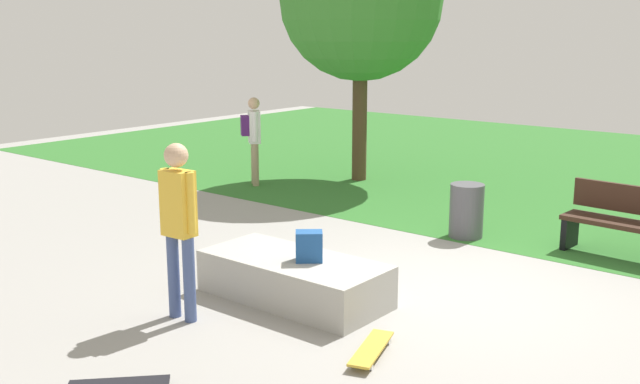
{
  "coord_description": "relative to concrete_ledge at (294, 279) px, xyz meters",
  "views": [
    {
      "loc": [
        3.75,
        -6.95,
        2.86
      ],
      "look_at": [
        -1.16,
        -0.85,
        1.11
      ],
      "focal_mm": 41.32,
      "sensor_mm": 36.0,
      "label": 1
    }
  ],
  "objects": [
    {
      "name": "ground_plane",
      "position": [
        1.16,
        1.29,
        -0.23
      ],
      "size": [
        28.0,
        28.0,
        0.0
      ],
      "primitive_type": "plane",
      "color": "gray"
    },
    {
      "name": "concrete_ledge",
      "position": [
        0.0,
        0.0,
        0.0
      ],
      "size": [
        2.04,
        0.93,
        0.46
      ],
      "primitive_type": "cube",
      "color": "#A8A59E",
      "rests_on": "ground_plane"
    },
    {
      "name": "backpack_on_ledge",
      "position": [
        0.19,
        0.03,
        0.39
      ],
      "size": [
        0.34,
        0.33,
        0.32
      ],
      "primitive_type": "cube",
      "rotation": [
        0.0,
        0.0,
        3.84
      ],
      "color": "#1E4C8C",
      "rests_on": "concrete_ledge"
    },
    {
      "name": "skater_performing_trick",
      "position": [
        -0.52,
        -1.11,
        0.82
      ],
      "size": [
        0.43,
        0.24,
        1.78
      ],
      "color": "#3F5184",
      "rests_on": "ground_plane"
    },
    {
      "name": "skateboard_by_ledge",
      "position": [
        1.45,
        -0.62,
        -0.17
      ],
      "size": [
        0.44,
        0.82,
        0.08
      ],
      "color": "gold",
      "rests_on": "ground_plane"
    },
    {
      "name": "park_bench_near_path",
      "position": [
        2.34,
        3.76,
        0.25
      ],
      "size": [
        1.63,
        0.57,
        0.91
      ],
      "color": "#331E14",
      "rests_on": "ground_plane"
    },
    {
      "name": "tree_young_birch",
      "position": [
        -3.21,
        5.62,
        3.13
      ],
      "size": [
        2.99,
        2.99,
        4.87
      ],
      "color": "#4C3823",
      "rests_on": "grass_lawn"
    },
    {
      "name": "trash_bin",
      "position": [
        0.28,
        3.34,
        0.15
      ],
      "size": [
        0.47,
        0.47,
        0.75
      ],
      "primitive_type": "cylinder",
      "color": "#4C4C51",
      "rests_on": "ground_plane"
    },
    {
      "name": "pedestrian_with_backpack",
      "position": [
        -4.45,
        4.01,
        0.74
      ],
      "size": [
        0.44,
        0.45,
        1.62
      ],
      "color": "tan",
      "rests_on": "ground_plane"
    }
  ]
}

